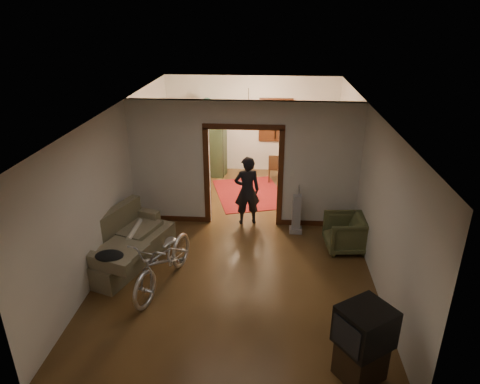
# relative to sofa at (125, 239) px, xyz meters

# --- Properties ---
(floor) EXTENTS (5.00, 8.50, 0.01)m
(floor) POSITION_rel_sofa_xyz_m (2.15, 1.08, -0.48)
(floor) COLOR #3C2713
(floor) RESTS_ON ground
(ceiling) EXTENTS (5.00, 8.50, 0.01)m
(ceiling) POSITION_rel_sofa_xyz_m (2.15, 1.08, 2.32)
(ceiling) COLOR white
(ceiling) RESTS_ON floor
(wall_back) EXTENTS (5.00, 0.02, 2.80)m
(wall_back) POSITION_rel_sofa_xyz_m (2.15, 5.33, 0.92)
(wall_back) COLOR beige
(wall_back) RESTS_ON floor
(wall_left) EXTENTS (0.02, 8.50, 2.80)m
(wall_left) POSITION_rel_sofa_xyz_m (-0.35, 1.08, 0.92)
(wall_left) COLOR beige
(wall_left) RESTS_ON floor
(wall_right) EXTENTS (0.02, 8.50, 2.80)m
(wall_right) POSITION_rel_sofa_xyz_m (4.65, 1.08, 0.92)
(wall_right) COLOR beige
(wall_right) RESTS_ON floor
(partition_wall) EXTENTS (5.00, 0.14, 2.80)m
(partition_wall) POSITION_rel_sofa_xyz_m (2.15, 1.83, 0.92)
(partition_wall) COLOR beige
(partition_wall) RESTS_ON floor
(door_casing) EXTENTS (1.74, 0.20, 2.32)m
(door_casing) POSITION_rel_sofa_xyz_m (2.15, 1.83, 0.62)
(door_casing) COLOR #3C1C0D
(door_casing) RESTS_ON floor
(far_window) EXTENTS (0.98, 0.06, 1.28)m
(far_window) POSITION_rel_sofa_xyz_m (2.85, 5.29, 1.07)
(far_window) COLOR black
(far_window) RESTS_ON wall_back
(chandelier) EXTENTS (0.24, 0.24, 0.24)m
(chandelier) POSITION_rel_sofa_xyz_m (2.15, 3.58, 1.87)
(chandelier) COLOR #FFE0A5
(chandelier) RESTS_ON ceiling
(light_switch) EXTENTS (0.08, 0.01, 0.12)m
(light_switch) POSITION_rel_sofa_xyz_m (3.20, 1.75, 0.77)
(light_switch) COLOR silver
(light_switch) RESTS_ON partition_wall
(sofa) EXTENTS (1.58, 2.29, 0.97)m
(sofa) POSITION_rel_sofa_xyz_m (0.00, 0.00, 0.00)
(sofa) COLOR brown
(sofa) RESTS_ON floor
(rolled_paper) EXTENTS (0.10, 0.79, 0.10)m
(rolled_paper) POSITION_rel_sofa_xyz_m (0.10, 0.30, 0.05)
(rolled_paper) COLOR beige
(rolled_paper) RESTS_ON sofa
(jacket) EXTENTS (0.49, 0.37, 0.14)m
(jacket) POSITION_rel_sofa_xyz_m (0.05, -0.91, 0.20)
(jacket) COLOR black
(jacket) RESTS_ON sofa
(bicycle) EXTENTS (1.16, 2.08, 1.03)m
(bicycle) POSITION_rel_sofa_xyz_m (0.94, -0.72, 0.03)
(bicycle) COLOR silver
(bicycle) RESTS_ON floor
(armchair) EXTENTS (0.87, 0.85, 0.73)m
(armchair) POSITION_rel_sofa_xyz_m (4.29, 0.78, -0.12)
(armchair) COLOR #454929
(armchair) RESTS_ON floor
(tv_stand) EXTENTS (0.73, 0.72, 0.49)m
(tv_stand) POSITION_rel_sofa_xyz_m (4.00, -2.54, -0.24)
(tv_stand) COLOR black
(tv_stand) RESTS_ON floor
(crt_tv) EXTENTS (0.85, 0.83, 0.55)m
(crt_tv) POSITION_rel_sofa_xyz_m (4.00, -2.54, 0.34)
(crt_tv) COLOR black
(crt_tv) RESTS_ON tv_stand
(vacuum) EXTENTS (0.32, 0.29, 0.89)m
(vacuum) POSITION_rel_sofa_xyz_m (3.33, 1.41, -0.04)
(vacuum) COLOR gray
(vacuum) RESTS_ON floor
(person) EXTENTS (0.66, 0.51, 1.59)m
(person) POSITION_rel_sofa_xyz_m (2.23, 1.79, 0.31)
(person) COLOR black
(person) RESTS_ON floor
(oriental_rug) EXTENTS (2.21, 2.57, 0.02)m
(oriental_rug) POSITION_rel_sofa_xyz_m (2.21, 3.44, -0.47)
(oriental_rug) COLOR maroon
(oriental_rug) RESTS_ON floor
(locker) EXTENTS (1.06, 0.69, 1.97)m
(locker) POSITION_rel_sofa_xyz_m (0.92, 4.81, 0.50)
(locker) COLOR #273520
(locker) RESTS_ON floor
(globe) EXTENTS (0.29, 0.29, 0.29)m
(globe) POSITION_rel_sofa_xyz_m (0.92, 4.81, 1.46)
(globe) COLOR #1E5972
(globe) RESTS_ON locker
(desk) EXTENTS (0.92, 0.55, 0.66)m
(desk) POSITION_rel_sofa_xyz_m (3.42, 4.62, -0.15)
(desk) COLOR #311E10
(desk) RESTS_ON floor
(desk_chair) EXTENTS (0.45, 0.45, 0.81)m
(desk_chair) POSITION_rel_sofa_xyz_m (2.86, 4.41, -0.08)
(desk_chair) COLOR #311E10
(desk_chair) RESTS_ON floor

